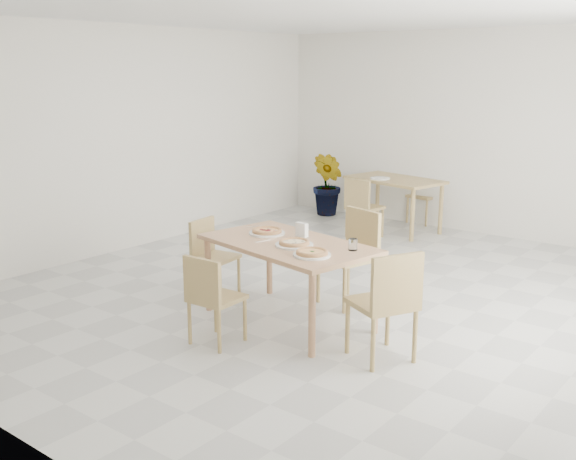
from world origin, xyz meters
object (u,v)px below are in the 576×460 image
Objects in this scene: chair_back_n at (427,191)px; tumbler_a at (353,245)px; chair_north at (354,250)px; plate_empty at (380,178)px; chair_west at (210,251)px; napkin_holder at (302,231)px; chair_east at (388,299)px; chair_back_s at (362,204)px; plate_margherita at (312,255)px; tumbler_b at (303,229)px; pizza_margherita at (312,252)px; second_table at (395,185)px; chair_south at (211,294)px; plate_mushroom at (294,245)px; main_table at (288,250)px; plate_pepperoni at (267,233)px; pizza_pepperoni at (267,231)px; pizza_mushroom at (294,242)px; potted_plant at (329,184)px.

tumbler_a is at bearing -62.68° from chair_back_n.
chair_north is 3.36× the size of plate_empty.
napkin_holder reaches higher than chair_west.
plate_empty is at bearing -121.82° from chair_east.
chair_north reaches higher than chair_back_s.
chair_back_n is (0.21, 4.39, 0.02)m from chair_west.
tumbler_b is (-0.53, 0.58, 0.03)m from plate_margherita.
chair_back_s is at bearing 115.73° from pizza_margherita.
chair_west is 2.81× the size of plate_empty.
chair_west is 2.31m from chair_east.
chair_east is 0.63× the size of second_table.
tumbler_a is (0.77, 0.95, 0.35)m from chair_south.
plate_mushroom is at bearing -78.38° from chair_north.
chair_south is 2.32× the size of plate_mushroom.
main_table is 0.51m from pizza_margherita.
chair_south is at bearing -86.66° from chair_north.
pizza_margherita is at bearing -111.20° from chair_west.
tumbler_a is at bearing 0.65° from plate_pepperoni.
pizza_pepperoni is 3.71m from second_table.
plate_margherita is 3.13× the size of tumbler_a.
chair_east is at bearing -7.95° from pizza_mushroom.
chair_back_s reaches higher than pizza_margherita.
chair_south is 4.55m from plate_empty.
plate_pepperoni is 2.39× the size of napkin_holder.
chair_east is at bearing -157.68° from chair_south.
chair_south reaches higher than plate_empty.
chair_north is at bearing -65.38° from chair_back_n.
chair_east is at bearing 1.56° from pizza_margherita.
second_table is at bearing -81.70° from chair_south.
chair_west is at bearing 179.63° from tumbler_a.
tumbler_a reaches higher than chair_back_s.
chair_back_s is 1.49m from chair_back_n.
plate_pepperoni is (-0.47, 0.19, 0.00)m from plate_mushroom.
plate_mushroom and plate_empty have the same top height.
potted_plant reaches higher than chair_north.
chair_east is 4.01m from chair_back_s.
chair_east reaches higher than tumbler_b.
tumbler_b is 3.43m from plate_empty.
chair_back_s reaches higher than pizza_mushroom.
plate_pepperoni is at bearing 110.12° from chair_back_s.
main_table is 3.27m from chair_back_s.
pizza_pepperoni is 0.38× the size of chair_back_n.
chair_east is at bearing -58.15° from chair_back_n.
chair_north is at bearing 53.24° from pizza_pepperoni.
pizza_pepperoni is at bearing -137.99° from tumbler_b.
chair_north reaches higher than chair_east.
main_table is at bearing 150.24° from plate_mushroom.
chair_west is 2.30× the size of plate_mushroom.
chair_south is 1.11m from napkin_holder.
pizza_mushroom is at bearing -70.30° from plate_empty.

